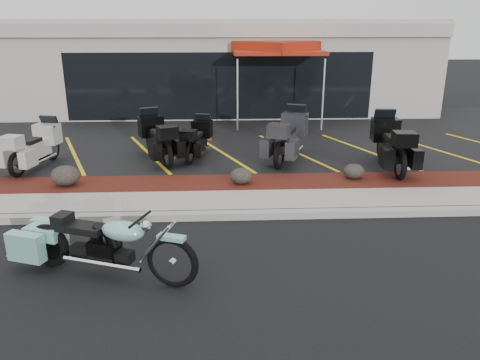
{
  "coord_description": "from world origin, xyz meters",
  "views": [
    {
      "loc": [
        -0.09,
        -8.06,
        3.85
      ],
      "look_at": [
        0.35,
        1.2,
        0.74
      ],
      "focal_mm": 35.0,
      "sensor_mm": 36.0,
      "label": 1
    }
  ],
  "objects_px": {
    "popup_canopy": "(276,49)",
    "touring_white": "(51,138)",
    "hero_cruiser": "(172,254)",
    "traffic_cone": "(207,132)"
  },
  "relations": [
    {
      "from": "popup_canopy",
      "to": "touring_white",
      "type": "bearing_deg",
      "value": -130.82
    },
    {
      "from": "traffic_cone",
      "to": "popup_canopy",
      "type": "xyz_separation_m",
      "value": [
        2.63,
        2.83,
        2.53
      ]
    },
    {
      "from": "touring_white",
      "to": "traffic_cone",
      "type": "relative_size",
      "value": 4.27
    },
    {
      "from": "popup_canopy",
      "to": "hero_cruiser",
      "type": "bearing_deg",
      "value": -91.43
    },
    {
      "from": "traffic_cone",
      "to": "popup_canopy",
      "type": "bearing_deg",
      "value": 47.14
    },
    {
      "from": "traffic_cone",
      "to": "popup_canopy",
      "type": "relative_size",
      "value": 0.13
    },
    {
      "from": "hero_cruiser",
      "to": "traffic_cone",
      "type": "height_order",
      "value": "hero_cruiser"
    },
    {
      "from": "hero_cruiser",
      "to": "touring_white",
      "type": "height_order",
      "value": "touring_white"
    },
    {
      "from": "hero_cruiser",
      "to": "touring_white",
      "type": "relative_size",
      "value": 1.44
    },
    {
      "from": "touring_white",
      "to": "popup_canopy",
      "type": "xyz_separation_m",
      "value": [
        6.95,
        5.18,
        2.15
      ]
    }
  ]
}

